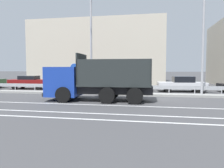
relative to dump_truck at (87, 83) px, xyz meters
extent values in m
plane|color=#424244|center=(4.88, 1.95, -1.22)|extent=(320.00, 320.00, 0.00)
cube|color=silver|center=(0.93, -1.77, -1.22)|extent=(53.37, 0.16, 0.01)
cube|color=silver|center=(0.93, -4.27, -1.22)|extent=(53.37, 0.16, 0.01)
cube|color=silver|center=(0.93, -5.53, -1.22)|extent=(53.37, 0.16, 0.01)
cube|color=gray|center=(4.88, 3.60, -1.13)|extent=(29.35, 1.10, 0.18)
cube|color=#9EA0A5|center=(4.88, 4.69, -0.60)|extent=(53.37, 0.04, 0.32)
cylinder|color=#ADADB2|center=(-8.84, 4.69, -0.91)|extent=(0.09, 0.09, 0.62)
cylinder|color=#ADADB2|center=(-6.73, 4.69, -0.91)|extent=(0.09, 0.09, 0.62)
cylinder|color=#ADADB2|center=(-4.62, 4.69, -0.91)|extent=(0.09, 0.09, 0.62)
cylinder|color=#ADADB2|center=(-2.51, 4.69, -0.91)|extent=(0.09, 0.09, 0.62)
cylinder|color=#ADADB2|center=(-0.40, 4.69, -0.91)|extent=(0.09, 0.09, 0.62)
cylinder|color=#ADADB2|center=(1.72, 4.69, -0.91)|extent=(0.09, 0.09, 0.62)
cylinder|color=#ADADB2|center=(3.83, 4.69, -0.91)|extent=(0.09, 0.09, 0.62)
cylinder|color=#ADADB2|center=(5.94, 4.69, -0.91)|extent=(0.09, 0.09, 0.62)
cylinder|color=#ADADB2|center=(8.05, 4.69, -0.91)|extent=(0.09, 0.09, 0.62)
cylinder|color=#ADADB2|center=(10.16, 4.69, -0.91)|extent=(0.09, 0.09, 0.62)
cube|color=#19389E|center=(-1.60, -0.05, 0.11)|extent=(2.25, 2.45, 2.04)
cube|color=black|center=(-2.71, -0.09, 0.46)|extent=(0.10, 2.04, 0.78)
cube|color=black|center=(-2.74, -0.09, -0.76)|extent=(0.18, 2.33, 0.24)
cube|color=black|center=(2.02, 0.07, -0.44)|extent=(5.11, 1.47, 0.53)
cube|color=#232828|center=(2.02, 0.07, -0.11)|extent=(4.94, 2.44, 0.12)
cube|color=#232828|center=(2.05, -1.02, 0.78)|extent=(4.87, 0.26, 1.67)
cube|color=#232828|center=(1.98, 1.16, 0.78)|extent=(4.87, 0.26, 1.67)
cube|color=#232828|center=(-0.37, -0.01, 0.99)|extent=(0.18, 2.28, 2.09)
cube|color=#232828|center=(4.40, 0.15, 0.78)|extent=(0.18, 2.28, 1.67)
cylinder|color=black|center=(-1.24, -1.21, -0.70)|extent=(1.05, 0.35, 1.04)
cylinder|color=black|center=(-1.32, 1.12, -0.70)|extent=(1.05, 0.35, 1.04)
cylinder|color=black|center=(1.68, -1.11, -0.70)|extent=(1.05, 0.35, 1.04)
cylinder|color=black|center=(1.60, 1.22, -0.70)|extent=(1.05, 0.35, 1.04)
cylinder|color=black|center=(3.45, -1.05, -0.70)|extent=(1.05, 0.35, 1.04)
cylinder|color=black|center=(3.37, 1.28, -0.70)|extent=(1.05, 0.35, 1.04)
cylinder|color=white|center=(-2.25, 3.60, -1.03)|extent=(0.16, 0.16, 0.38)
cylinder|color=black|center=(-2.25, 3.60, -0.65)|extent=(0.16, 0.16, 0.38)
cylinder|color=white|center=(-2.25, 3.60, -0.27)|extent=(0.16, 0.16, 0.38)
cylinder|color=black|center=(-2.25, 3.60, 0.11)|extent=(0.16, 0.16, 0.38)
cylinder|color=white|center=(-2.25, 3.60, 0.48)|extent=(0.16, 0.16, 0.38)
cylinder|color=#1E4CB2|center=(-2.25, 3.60, 1.07)|extent=(0.79, 0.03, 0.79)
cylinder|color=white|center=(-2.25, 3.60, 1.07)|extent=(0.85, 0.02, 0.85)
cylinder|color=#ADADB2|center=(-0.68, 3.53, 3.29)|extent=(0.18, 0.18, 9.02)
cylinder|color=#ADADB2|center=(8.39, 3.68, 4.25)|extent=(0.18, 0.18, 10.95)
cylinder|color=black|center=(-13.56, 8.50, -0.92)|extent=(0.61, 0.23, 0.60)
cube|color=maroon|center=(-8.75, 7.23, -0.54)|extent=(4.51, 2.00, 0.76)
cube|color=black|center=(-8.88, 7.23, 0.04)|extent=(1.94, 1.64, 0.40)
cylinder|color=black|center=(-7.43, 8.14, -0.92)|extent=(0.61, 0.23, 0.60)
cylinder|color=black|center=(-7.33, 6.48, -0.92)|extent=(0.61, 0.23, 0.60)
cylinder|color=black|center=(-10.16, 7.99, -0.92)|extent=(0.61, 0.23, 0.60)
cylinder|color=black|center=(-10.07, 6.33, -0.92)|extent=(0.61, 0.23, 0.60)
cube|color=maroon|center=(-3.03, 7.78, -0.68)|extent=(4.22, 2.11, 0.49)
cube|color=black|center=(-2.90, 7.77, -0.13)|extent=(1.84, 1.70, 0.60)
cylinder|color=black|center=(-4.36, 7.05, -0.92)|extent=(0.61, 0.25, 0.60)
cylinder|color=black|center=(-4.22, 8.73, -0.92)|extent=(0.61, 0.25, 0.60)
cylinder|color=black|center=(-1.83, 6.84, -0.92)|extent=(0.61, 0.25, 0.60)
cylinder|color=black|center=(-1.69, 8.52, -0.92)|extent=(0.61, 0.25, 0.60)
cube|color=gray|center=(2.24, 7.38, -0.54)|extent=(4.47, 1.95, 0.77)
cube|color=black|center=(2.10, 7.38, 0.14)|extent=(1.88, 1.69, 0.59)
cylinder|color=black|center=(3.61, 8.30, -0.92)|extent=(0.60, 0.21, 0.60)
cylinder|color=black|center=(3.63, 6.48, -0.92)|extent=(0.60, 0.21, 0.60)
cylinder|color=black|center=(0.85, 8.27, -0.92)|extent=(0.60, 0.21, 0.60)
cylinder|color=black|center=(0.87, 6.46, -0.92)|extent=(0.60, 0.21, 0.60)
cube|color=silver|center=(7.29, 7.34, -0.61)|extent=(4.66, 2.24, 0.63)
cube|color=black|center=(7.42, 7.35, -0.01)|extent=(2.03, 1.80, 0.57)
cylinder|color=black|center=(5.96, 6.34, -0.92)|extent=(0.61, 0.25, 0.60)
cylinder|color=black|center=(5.82, 8.12, -0.92)|extent=(0.61, 0.25, 0.60)
cylinder|color=black|center=(8.76, 6.57, -0.92)|extent=(0.61, 0.25, 0.60)
cylinder|color=black|center=(8.61, 8.34, -0.92)|extent=(0.61, 0.25, 0.60)
cube|color=beige|center=(-3.81, 19.33, 3.46)|extent=(19.98, 9.54, 9.37)
camera|label=1|loc=(4.58, -14.65, 1.00)|focal=35.00mm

